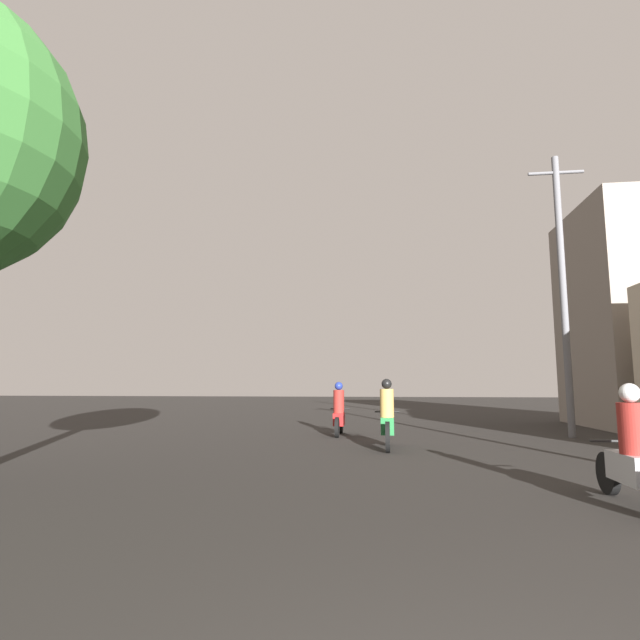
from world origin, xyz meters
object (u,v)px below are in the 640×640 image
at_px(motorcycle_green, 387,420).
at_px(motorcycle_red, 339,414).
at_px(utility_pole_far, 563,287).
at_px(motorcycle_silver, 632,457).

height_order(motorcycle_green, motorcycle_red, motorcycle_green).
height_order(motorcycle_green, utility_pole_far, utility_pole_far).
height_order(motorcycle_silver, utility_pole_far, utility_pole_far).
distance_m(motorcycle_silver, motorcycle_red, 9.30).
xyz_separation_m(motorcycle_silver, motorcycle_red, (-4.38, 8.21, 0.03)).
bearing_deg(motorcycle_green, motorcycle_red, 121.43).
bearing_deg(motorcycle_green, motorcycle_silver, -54.65).
bearing_deg(motorcycle_red, motorcycle_silver, -58.42).
height_order(motorcycle_silver, motorcycle_green, motorcycle_green).
bearing_deg(motorcycle_red, motorcycle_green, -60.97).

